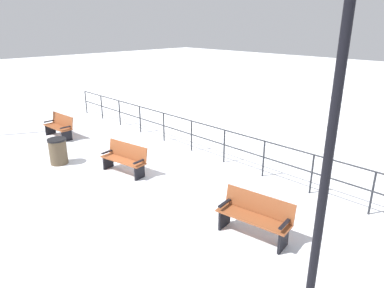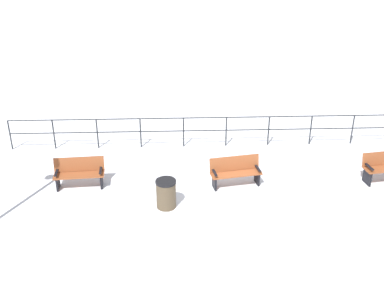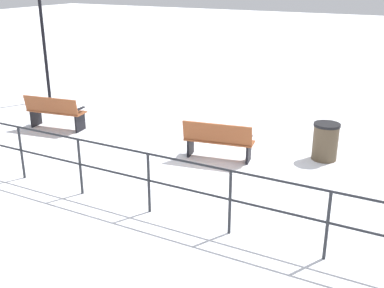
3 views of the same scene
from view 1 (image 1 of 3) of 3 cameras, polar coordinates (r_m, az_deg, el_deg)
ground_plane at (r=10.93m, az=-11.05°, el=-4.68°), size 80.00×80.00×0.00m
bench_nearest at (r=14.88m, az=-20.81°, el=2.78°), size 0.63×1.54×0.91m
bench_second at (r=10.80m, az=-10.92°, el=-2.27°), size 0.76×1.63×0.90m
bench_third at (r=7.68m, az=10.20°, el=-11.45°), size 0.77×1.66×0.92m
lamppost_middle at (r=3.69m, az=22.52°, el=6.94°), size 0.28×1.11×5.06m
waterfront_railing at (r=12.34m, az=-0.09°, el=2.16°), size 0.05×15.41×1.12m
trash_bin at (r=12.09m, az=-21.01°, el=-1.10°), size 0.59×0.59×0.85m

